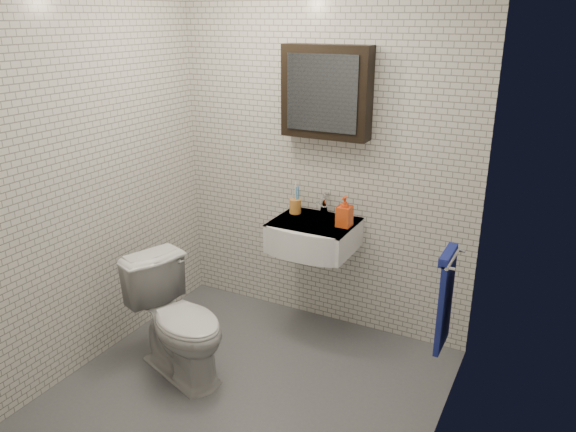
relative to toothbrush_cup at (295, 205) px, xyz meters
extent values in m
cube|color=#53565B|center=(0.14, -0.87, -0.90)|extent=(2.20, 2.00, 0.01)
cube|color=silver|center=(0.14, 0.13, 0.34)|extent=(2.20, 0.02, 2.50)
cube|color=silver|center=(0.14, -1.87, 0.34)|extent=(2.20, 0.02, 2.50)
cube|color=silver|center=(-0.96, -0.87, 0.34)|extent=(0.02, 2.00, 2.50)
cube|color=silver|center=(1.24, -0.87, 0.34)|extent=(0.02, 2.00, 2.50)
cube|color=white|center=(0.19, -0.09, -0.16)|extent=(0.55, 0.45, 0.20)
cylinder|color=silver|center=(0.19, -0.07, -0.07)|extent=(0.31, 0.31, 0.02)
cylinder|color=silver|center=(0.19, -0.07, -0.06)|extent=(0.04, 0.04, 0.01)
cube|color=white|center=(0.19, -0.09, -0.06)|extent=(0.55, 0.45, 0.01)
cylinder|color=silver|center=(0.19, 0.07, -0.03)|extent=(0.06, 0.06, 0.06)
cylinder|color=silver|center=(0.19, 0.07, 0.03)|extent=(0.03, 0.03, 0.08)
cylinder|color=silver|center=(0.19, 0.01, 0.06)|extent=(0.02, 0.12, 0.02)
cube|color=silver|center=(0.19, 0.10, 0.09)|extent=(0.02, 0.09, 0.01)
cube|color=black|center=(0.19, 0.06, 0.79)|extent=(0.60, 0.14, 0.60)
cube|color=#3F444C|center=(0.19, -0.01, 0.79)|extent=(0.49, 0.01, 0.49)
cylinder|color=silver|center=(1.20, -0.52, 0.04)|extent=(0.02, 0.30, 0.02)
cylinder|color=silver|center=(1.22, -0.39, 0.04)|extent=(0.04, 0.02, 0.02)
cylinder|color=silver|center=(1.22, -0.65, 0.04)|extent=(0.04, 0.02, 0.02)
cube|color=navy|center=(1.19, -0.52, -0.23)|extent=(0.03, 0.26, 0.54)
cube|color=navy|center=(1.18, -0.52, 0.06)|extent=(0.05, 0.26, 0.05)
cylinder|color=orange|center=(0.00, 0.00, -0.01)|extent=(0.11, 0.11, 0.10)
cylinder|color=white|center=(-0.02, -0.01, 0.06)|extent=(0.02, 0.03, 0.20)
cylinder|color=#3E89C8|center=(0.01, -0.01, 0.05)|extent=(0.02, 0.02, 0.17)
cylinder|color=white|center=(-0.01, 0.01, 0.07)|extent=(0.02, 0.04, 0.20)
cylinder|color=#3E89C8|center=(0.02, 0.01, 0.06)|extent=(0.03, 0.04, 0.18)
imported|color=orange|center=(0.41, -0.09, 0.05)|extent=(0.09, 0.10, 0.21)
imported|color=silver|center=(-0.34, -0.93, -0.53)|extent=(0.83, 0.64, 0.74)
camera|label=1|loc=(1.68, -3.35, 1.27)|focal=35.00mm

